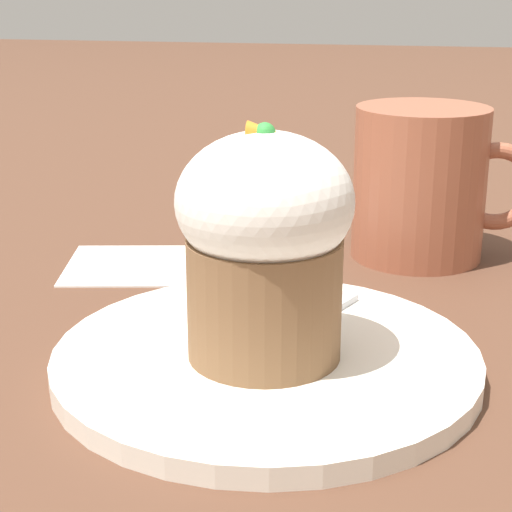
% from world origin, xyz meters
% --- Properties ---
extents(ground_plane, '(4.00, 4.00, 0.00)m').
position_xyz_m(ground_plane, '(0.00, 0.00, 0.00)').
color(ground_plane, '#513323').
extents(dessert_plate, '(0.22, 0.22, 0.01)m').
position_xyz_m(dessert_plate, '(0.00, 0.00, 0.01)').
color(dessert_plate, white).
rests_on(dessert_plate, ground_plane).
extents(carrot_cake, '(0.08, 0.08, 0.12)m').
position_xyz_m(carrot_cake, '(-0.00, -0.01, 0.07)').
color(carrot_cake, brown).
rests_on(carrot_cake, dessert_plate).
extents(spoon, '(0.06, 0.10, 0.01)m').
position_xyz_m(spoon, '(0.01, 0.01, 0.01)').
color(spoon, '#B7B7BC').
rests_on(spoon, dessert_plate).
extents(coffee_cup, '(0.13, 0.09, 0.11)m').
position_xyz_m(coffee_cup, '(0.07, 0.20, 0.05)').
color(coffee_cup, '#9E563D').
rests_on(coffee_cup, ground_plane).
extents(paper_napkin, '(0.11, 0.10, 0.00)m').
position_xyz_m(paper_napkin, '(-0.11, 0.14, 0.00)').
color(paper_napkin, white).
rests_on(paper_napkin, ground_plane).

